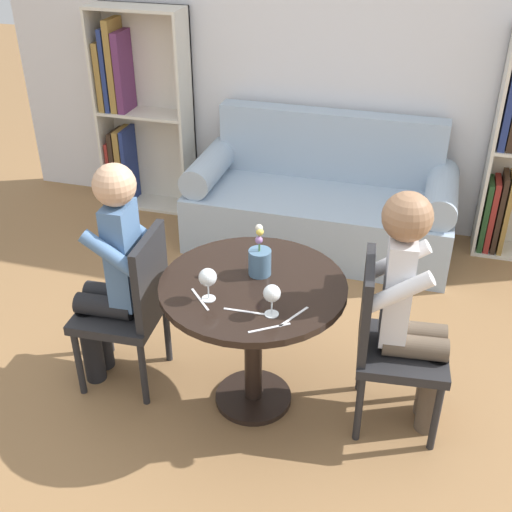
# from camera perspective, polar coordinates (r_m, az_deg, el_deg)

# --- Properties ---
(ground_plane) EXTENTS (16.00, 16.00, 0.00)m
(ground_plane) POSITION_cam_1_polar(r_m,az_deg,el_deg) (3.47, -0.23, -12.58)
(ground_plane) COLOR olive
(back_wall) EXTENTS (5.20, 0.05, 2.70)m
(back_wall) POSITION_cam_1_polar(r_m,az_deg,el_deg) (4.75, 7.50, 18.11)
(back_wall) COLOR silver
(back_wall) RESTS_ON ground_plane
(round_table) EXTENTS (0.89, 0.89, 0.73)m
(round_table) POSITION_cam_1_polar(r_m,az_deg,el_deg) (3.10, -0.26, -4.83)
(round_table) COLOR black
(round_table) RESTS_ON ground_plane
(couch) EXTENTS (1.87, 0.80, 0.92)m
(couch) POSITION_cam_1_polar(r_m,az_deg,el_deg) (4.70, 5.77, 4.58)
(couch) COLOR #9EB2C6
(couch) RESTS_ON ground_plane
(bookshelf_left) EXTENTS (0.72, 0.28, 1.57)m
(bookshelf_left) POSITION_cam_1_polar(r_m,az_deg,el_deg) (5.23, -10.77, 12.48)
(bookshelf_left) COLOR silver
(bookshelf_left) RESTS_ON ground_plane
(chair_left) EXTENTS (0.44, 0.44, 0.90)m
(chair_left) POSITION_cam_1_polar(r_m,az_deg,el_deg) (3.35, -10.99, -4.18)
(chair_left) COLOR #232326
(chair_left) RESTS_ON ground_plane
(chair_right) EXTENTS (0.46, 0.46, 0.90)m
(chair_right) POSITION_cam_1_polar(r_m,az_deg,el_deg) (3.12, 11.65, -7.20)
(chair_right) COLOR #232326
(chair_right) RESTS_ON ground_plane
(person_left) EXTENTS (0.43, 0.36, 1.26)m
(person_left) POSITION_cam_1_polar(r_m,az_deg,el_deg) (3.28, -12.73, -1.44)
(person_left) COLOR black
(person_left) RESTS_ON ground_plane
(person_right) EXTENTS (0.44, 0.37, 1.25)m
(person_right) POSITION_cam_1_polar(r_m,az_deg,el_deg) (3.02, 13.64, -4.40)
(person_right) COLOR brown
(person_right) RESTS_ON ground_plane
(wine_glass_left) EXTENTS (0.08, 0.08, 0.16)m
(wine_glass_left) POSITION_cam_1_polar(r_m,az_deg,el_deg) (2.85, -4.31, -1.99)
(wine_glass_left) COLOR white
(wine_glass_left) RESTS_ON round_table
(wine_glass_right) EXTENTS (0.08, 0.08, 0.15)m
(wine_glass_right) POSITION_cam_1_polar(r_m,az_deg,el_deg) (2.75, 1.42, -3.43)
(wine_glass_right) COLOR white
(wine_glass_right) RESTS_ON round_table
(flower_vase) EXTENTS (0.11, 0.11, 0.26)m
(flower_vase) POSITION_cam_1_polar(r_m,az_deg,el_deg) (3.04, 0.33, -0.34)
(flower_vase) COLOR slate
(flower_vase) RESTS_ON round_table
(knife_left_setting) EXTENTS (0.16, 0.12, 0.00)m
(knife_left_setting) POSITION_cam_1_polar(r_m,az_deg,el_deg) (2.73, 1.20, -6.41)
(knife_left_setting) COLOR silver
(knife_left_setting) RESTS_ON round_table
(fork_left_setting) EXTENTS (0.14, 0.15, 0.00)m
(fork_left_setting) POSITION_cam_1_polar(r_m,az_deg,el_deg) (2.91, -5.00, -3.86)
(fork_left_setting) COLOR silver
(fork_left_setting) RESTS_ON round_table
(knife_right_setting) EXTENTS (0.10, 0.17, 0.00)m
(knife_right_setting) POSITION_cam_1_polar(r_m,az_deg,el_deg) (2.80, 3.39, -5.40)
(knife_right_setting) COLOR silver
(knife_right_setting) RESTS_ON round_table
(fork_right_setting) EXTENTS (0.19, 0.02, 0.00)m
(fork_right_setting) POSITION_cam_1_polar(r_m,az_deg,el_deg) (2.83, -1.01, -4.95)
(fork_right_setting) COLOR silver
(fork_right_setting) RESTS_ON round_table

